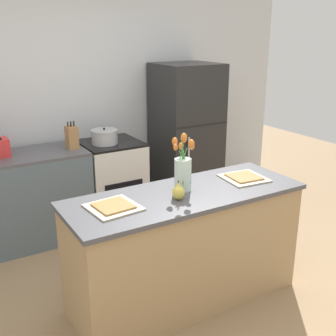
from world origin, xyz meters
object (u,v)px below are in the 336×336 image
Objects in this scene: pear_figurine at (178,192)px; plate_setting_left at (113,207)px; stove_range at (112,182)px; cooking_pot at (105,137)px; refrigerator at (186,137)px; plate_setting_right at (244,178)px; knife_block at (72,137)px; flower_vase at (183,170)px.

plate_setting_left is (-0.46, 0.09, -0.05)m from pear_figurine.
stove_range is at bearing 67.23° from plate_setting_left.
pear_figurine is at bearing -94.55° from cooking_pot.
pear_figurine is at bearing -124.66° from refrigerator.
plate_setting_right is at bearing -106.97° from refrigerator.
knife_block is at bearing 97.33° from pear_figurine.
plate_setting_left and plate_setting_right have the same top height.
stove_range is at bearing 106.36° from plate_setting_right.
plate_setting_right is at bearing -4.58° from flower_vase.
cooking_pot reaches higher than plate_setting_right.
cooking_pot is at bearing -1.18° from knife_block.
plate_setting_left is 1.29× the size of knife_block.
refrigerator reaches higher than pear_figurine.
pear_figurine is at bearing -97.14° from stove_range.
refrigerator is at bearing 56.09° from flower_vase.
pear_figurine is at bearing -132.34° from flower_vase.
cooking_pot reaches higher than pear_figurine.
plate_setting_left is at bearing 168.73° from pear_figurine.
knife_block is at bearing 119.65° from plate_setting_right.
flower_vase is 0.60m from plate_setting_left.
plate_setting_left is at bearing 180.00° from plate_setting_right.
knife_block is at bearing 81.13° from plate_setting_left.
stove_range is 0.71m from knife_block.
refrigerator is 4.84× the size of plate_setting_left.
knife_block is at bearing -178.89° from refrigerator.
stove_range is 0.54m from cooking_pot.
flower_vase is at bearing -123.91° from refrigerator.
knife_block reaches higher than plate_setting_right.
flower_vase reaches higher than cooking_pot.
plate_setting_right is (0.55, -0.04, -0.15)m from flower_vase.
cooking_pot is at bearing 69.30° from plate_setting_left.
cooking_pot is (0.59, 1.55, 0.07)m from plate_setting_left.
stove_range is 2.62× the size of plate_setting_left.
plate_setting_left is 1.00× the size of plate_setting_right.
pear_figurine is 0.47m from plate_setting_left.
plate_setting_left is (-0.67, -1.59, 0.46)m from stove_range.
refrigerator is at bearing 1.11° from knife_block.
cooking_pot reaches higher than stove_range.
flower_vase reaches higher than stove_range.
pear_figurine is 1.67m from knife_block.
cooking_pot is at bearing 89.70° from flower_vase.
pear_figurine is at bearing -82.67° from knife_block.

